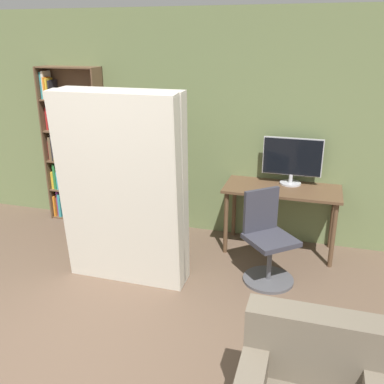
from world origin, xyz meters
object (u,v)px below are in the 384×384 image
object	(u,v)px
office_chair	(267,245)
bookshelf	(70,152)
mattress_near	(120,193)
mattress_far	(128,188)
monitor	(292,159)

from	to	relation	value
office_chair	bookshelf	distance (m)	2.94
mattress_near	mattress_far	bearing A→B (deg)	90.00
mattress_near	office_chair	bearing A→B (deg)	19.11
monitor	office_chair	distance (m)	1.10
monitor	mattress_near	distance (m)	2.01
monitor	office_chair	world-z (taller)	monitor
mattress_far	monitor	bearing A→B (deg)	37.23
bookshelf	mattress_near	world-z (taller)	bookshelf
mattress_far	mattress_near	bearing A→B (deg)	-90.00
office_chair	bookshelf	size ratio (longest dim) A/B	0.46
mattress_far	office_chair	bearing A→B (deg)	12.15
office_chair	mattress_far	world-z (taller)	mattress_far
bookshelf	mattress_near	bearing A→B (deg)	-44.63
monitor	bookshelf	distance (m)	2.89
bookshelf	mattress_far	xyz separation A→B (m)	(1.38, -1.18, 0.04)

